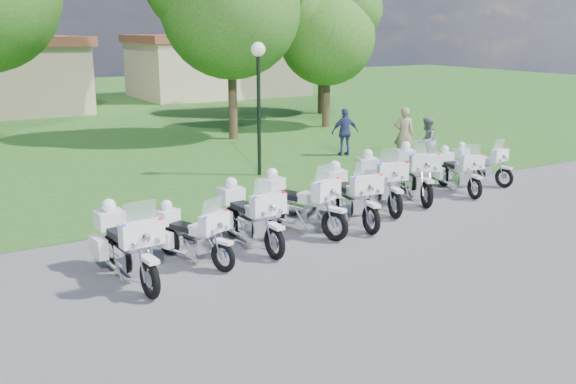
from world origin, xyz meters
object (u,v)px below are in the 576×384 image
motorcycle_4 (350,194)px  motorcycle_7 (457,170)px  motorcycle_3 (298,202)px  bystander_a (404,134)px  motorcycle_5 (379,181)px  motorcycle_6 (414,172)px  motorcycle_1 (190,233)px  bystander_b (426,142)px  motorcycle_8 (479,163)px  motorcycle_0 (126,243)px  lamp_post (258,76)px  bystander_c (345,132)px  motorcycle_2 (249,214)px

motorcycle_4 → motorcycle_7: 4.49m
motorcycle_3 → bystander_a: (7.43, 4.97, 0.24)m
motorcycle_5 → bystander_a: (4.55, 4.29, 0.23)m
motorcycle_6 → motorcycle_1: bearing=35.2°
bystander_b → motorcycle_1: bearing=-7.4°
motorcycle_8 → bystander_b: size_ratio=1.26×
motorcycle_0 → motorcycle_6: (8.57, 1.82, 0.02)m
motorcycle_0 → bystander_a: 13.04m
lamp_post → motorcycle_6: bearing=-63.2°
motorcycle_1 → motorcycle_6: motorcycle_6 is taller
motorcycle_6 → bystander_a: (3.09, 4.00, 0.21)m
motorcycle_8 → motorcycle_7: bearing=8.8°
lamp_post → motorcycle_4: bearing=-95.8°
motorcycle_0 → motorcycle_7: 10.24m
lamp_post → motorcycle_1: bearing=-128.5°
motorcycle_3 → motorcycle_4: 1.45m
motorcycle_7 → bystander_b: 3.51m
motorcycle_6 → motorcycle_7: size_ratio=1.11×
motorcycle_3 → motorcycle_7: size_ratio=1.10×
motorcycle_8 → motorcycle_6: bearing=-2.5°
motorcycle_4 → motorcycle_3: bearing=7.2°
motorcycle_7 → motorcycle_5: bearing=16.3°
motorcycle_4 → motorcycle_5: size_ratio=1.00×
motorcycle_5 → bystander_a: 6.26m
motorcycle_6 → motorcycle_8: (2.91, 0.35, -0.14)m
bystander_c → motorcycle_5: bearing=76.6°
motorcycle_8 → motorcycle_1: bearing=1.2°
motorcycle_7 → bystander_c: 5.94m
motorcycle_3 → motorcycle_8: motorcycle_3 is taller
bystander_b → bystander_c: bearing=-96.1°
lamp_post → bystander_b: size_ratio=2.50×
motorcycle_1 → motorcycle_4: 4.36m
motorcycle_4 → motorcycle_8: size_ratio=1.19×
motorcycle_7 → lamp_post: lamp_post is taller
motorcycle_5 → bystander_c: size_ratio=1.43×
motorcycle_3 → motorcycle_4: bearing=160.6°
motorcycle_4 → motorcycle_2: bearing=13.2°
bystander_a → motorcycle_2: bearing=72.2°
motorcycle_3 → motorcycle_8: bearing=171.3°
motorcycle_7 → motorcycle_4: bearing=23.9°
lamp_post → bystander_c: 4.93m
motorcycle_0 → bystander_c: bearing=-148.1°
motorcycle_0 → motorcycle_1: (1.37, 0.26, -0.11)m
motorcycle_6 → motorcycle_3: bearing=35.6°
motorcycle_1 → motorcycle_3: motorcycle_3 is taller
motorcycle_8 → bystander_c: (-1.02, 5.46, 0.27)m
motorcycle_0 → motorcycle_1: bearing=-173.3°
motorcycle_8 → bystander_a: bystander_a is taller
motorcycle_4 → lamp_post: bearing=-88.2°
motorcycle_5 → motorcycle_6: size_ratio=1.02×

